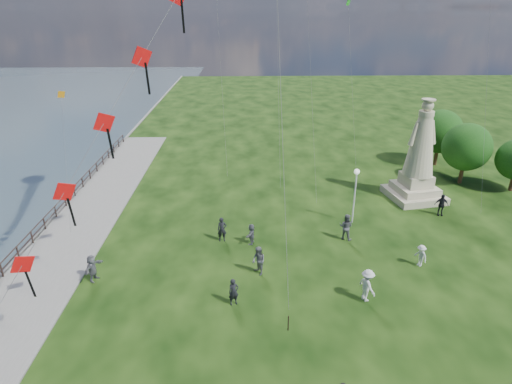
{
  "coord_description": "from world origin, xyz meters",
  "views": [
    {
      "loc": [
        -1.56,
        -14.04,
        15.06
      ],
      "look_at": [
        -1.0,
        8.0,
        5.5
      ],
      "focal_mm": 30.0,
      "sensor_mm": 36.0,
      "label": 1
    }
  ],
  "objects_px": {
    "lamppost": "(356,184)",
    "person_6": "(222,230)",
    "person_11": "(251,234)",
    "statue": "(419,163)",
    "person_0": "(234,292)",
    "person_7": "(346,227)",
    "person_2": "(367,285)",
    "person_1": "(259,261)",
    "person_8": "(421,256)",
    "person_9": "(441,205)",
    "person_5": "(93,268)"
  },
  "relations": [
    {
      "from": "lamppost",
      "to": "person_6",
      "type": "height_order",
      "value": "lamppost"
    },
    {
      "from": "person_11",
      "to": "statue",
      "type": "bearing_deg",
      "value": 134.74
    },
    {
      "from": "person_0",
      "to": "person_7",
      "type": "height_order",
      "value": "person_7"
    },
    {
      "from": "person_6",
      "to": "person_7",
      "type": "bearing_deg",
      "value": -7.0
    },
    {
      "from": "statue",
      "to": "person_0",
      "type": "height_order",
      "value": "statue"
    },
    {
      "from": "person_7",
      "to": "person_11",
      "type": "xyz_separation_m",
      "value": [
        -6.62,
        -0.45,
        -0.22
      ]
    },
    {
      "from": "person_2",
      "to": "person_11",
      "type": "bearing_deg",
      "value": 21.52
    },
    {
      "from": "person_1",
      "to": "person_2",
      "type": "bearing_deg",
      "value": 37.01
    },
    {
      "from": "statue",
      "to": "person_0",
      "type": "relative_size",
      "value": 5.32
    },
    {
      "from": "person_2",
      "to": "person_8",
      "type": "relative_size",
      "value": 1.33
    },
    {
      "from": "person_0",
      "to": "person_8",
      "type": "distance_m",
      "value": 12.18
    },
    {
      "from": "person_1",
      "to": "person_6",
      "type": "bearing_deg",
      "value": -178.08
    },
    {
      "from": "person_9",
      "to": "person_1",
      "type": "bearing_deg",
      "value": -143.75
    },
    {
      "from": "person_11",
      "to": "person_2",
      "type": "bearing_deg",
      "value": 61.64
    },
    {
      "from": "person_0",
      "to": "person_8",
      "type": "bearing_deg",
      "value": -5.68
    },
    {
      "from": "person_1",
      "to": "person_11",
      "type": "bearing_deg",
      "value": 157.41
    },
    {
      "from": "lamppost",
      "to": "person_11",
      "type": "xyz_separation_m",
      "value": [
        -7.71,
        -2.96,
        -2.38
      ]
    },
    {
      "from": "person_1",
      "to": "person_11",
      "type": "relative_size",
      "value": 1.26
    },
    {
      "from": "person_5",
      "to": "statue",
      "type": "bearing_deg",
      "value": -45.94
    },
    {
      "from": "person_5",
      "to": "person_6",
      "type": "relative_size",
      "value": 0.97
    },
    {
      "from": "person_0",
      "to": "person_9",
      "type": "relative_size",
      "value": 0.89
    },
    {
      "from": "person_0",
      "to": "person_9",
      "type": "height_order",
      "value": "person_9"
    },
    {
      "from": "person_6",
      "to": "statue",
      "type": "bearing_deg",
      "value": 16.07
    },
    {
      "from": "person_2",
      "to": "person_5",
      "type": "bearing_deg",
      "value": 58.76
    },
    {
      "from": "lamppost",
      "to": "person_1",
      "type": "relative_size",
      "value": 2.33
    },
    {
      "from": "lamppost",
      "to": "person_1",
      "type": "xyz_separation_m",
      "value": [
        -7.33,
        -6.66,
        -2.19
      ]
    },
    {
      "from": "person_6",
      "to": "person_11",
      "type": "xyz_separation_m",
      "value": [
        2.03,
        -0.42,
        -0.15
      ]
    },
    {
      "from": "person_7",
      "to": "person_11",
      "type": "relative_size",
      "value": 1.3
    },
    {
      "from": "person_8",
      "to": "person_11",
      "type": "height_order",
      "value": "person_11"
    },
    {
      "from": "lamppost",
      "to": "person_6",
      "type": "bearing_deg",
      "value": -165.35
    },
    {
      "from": "person_0",
      "to": "person_7",
      "type": "bearing_deg",
      "value": 19.94
    },
    {
      "from": "person_7",
      "to": "lamppost",
      "type": "bearing_deg",
      "value": -85.5
    },
    {
      "from": "person_7",
      "to": "person_9",
      "type": "height_order",
      "value": "person_7"
    },
    {
      "from": "lamppost",
      "to": "person_8",
      "type": "height_order",
      "value": "lamppost"
    },
    {
      "from": "person_0",
      "to": "person_2",
      "type": "height_order",
      "value": "person_2"
    },
    {
      "from": "person_1",
      "to": "statue",
      "type": "bearing_deg",
      "value": 100.51
    },
    {
      "from": "statue",
      "to": "person_8",
      "type": "distance_m",
      "value": 11.21
    },
    {
      "from": "statue",
      "to": "person_5",
      "type": "bearing_deg",
      "value": -164.81
    },
    {
      "from": "person_1",
      "to": "person_6",
      "type": "height_order",
      "value": "person_1"
    },
    {
      "from": "person_9",
      "to": "person_11",
      "type": "xyz_separation_m",
      "value": [
        -14.89,
        -4.0,
        -0.16
      ]
    },
    {
      "from": "person_9",
      "to": "person_11",
      "type": "relative_size",
      "value": 1.22
    },
    {
      "from": "person_6",
      "to": "person_9",
      "type": "distance_m",
      "value": 17.3
    },
    {
      "from": "person_2",
      "to": "person_8",
      "type": "bearing_deg",
      "value": -75.14
    },
    {
      "from": "person_0",
      "to": "person_2",
      "type": "xyz_separation_m",
      "value": [
        7.36,
        0.18,
        0.17
      ]
    },
    {
      "from": "person_0",
      "to": "person_6",
      "type": "relative_size",
      "value": 0.9
    },
    {
      "from": "person_0",
      "to": "statue",
      "type": "bearing_deg",
      "value": 20.19
    },
    {
      "from": "person_0",
      "to": "person_6",
      "type": "height_order",
      "value": "person_6"
    },
    {
      "from": "person_5",
      "to": "person_8",
      "type": "height_order",
      "value": "person_5"
    },
    {
      "from": "person_8",
      "to": "person_9",
      "type": "distance_m",
      "value": 8.25
    },
    {
      "from": "person_0",
      "to": "person_11",
      "type": "distance_m",
      "value": 6.66
    }
  ]
}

